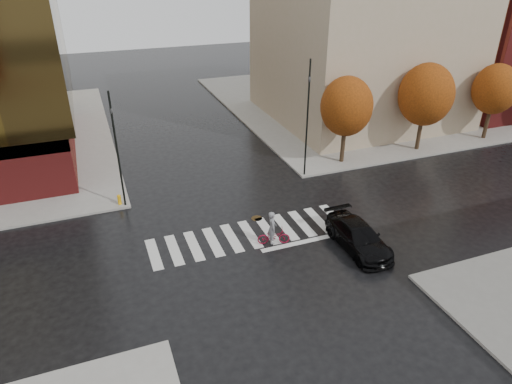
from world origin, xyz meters
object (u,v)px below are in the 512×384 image
sedan (358,237)px  traffic_light_nw (116,143)px  cyclist (273,233)px  fire_hydrant (119,199)px  traffic_light_ne (308,110)px

sedan → traffic_light_nw: (-11.33, 9.14, 3.62)m
sedan → traffic_light_nw: 15.00m
cyclist → traffic_light_nw: (-7.16, 7.14, 3.63)m
sedan → fire_hydrant: (-11.64, 9.34, -0.18)m
sedan → cyclist: (-4.17, 2.00, -0.01)m
sedan → fire_hydrant: 14.92m
sedan → traffic_light_nw: traffic_light_nw is taller
cyclist → traffic_light_ne: traffic_light_ne is taller
cyclist → traffic_light_ne: 9.92m
traffic_light_nw → traffic_light_ne: bearing=93.8°
fire_hydrant → traffic_light_nw: bearing=-32.8°
cyclist → traffic_light_nw: traffic_light_nw is taller
sedan → traffic_light_ne: (1.27, 9.14, 4.21)m
cyclist → traffic_light_nw: bearing=60.9°
traffic_light_nw → traffic_light_ne: size_ratio=0.90×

